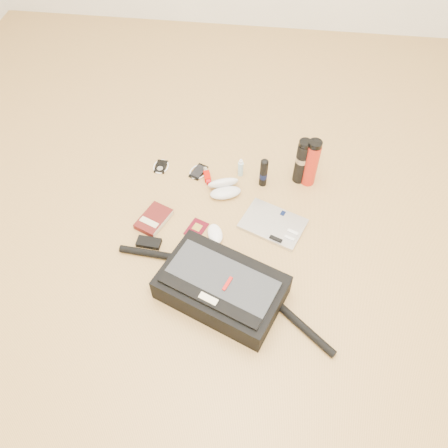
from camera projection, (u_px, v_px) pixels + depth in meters
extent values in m
plane|color=tan|center=(231.00, 241.00, 2.10)|extent=(4.00, 4.00, 0.00)
cube|color=black|center=(222.00, 287.00, 1.87)|extent=(0.60, 0.49, 0.13)
cube|color=#2D3034|center=(220.00, 281.00, 1.81)|extent=(0.51, 0.38, 0.01)
cube|color=black|center=(208.00, 300.00, 1.76)|extent=(0.45, 0.22, 0.02)
cube|color=#F2E7C1|center=(208.00, 299.00, 1.76)|extent=(0.09, 0.06, 0.02)
cube|color=#B9110C|center=(227.00, 284.00, 1.80)|extent=(0.04, 0.07, 0.02)
cylinder|color=black|center=(153.00, 254.00, 2.03)|extent=(0.32, 0.06, 0.03)
cylinder|color=black|center=(304.00, 327.00, 1.81)|extent=(0.27, 0.23, 0.03)
cube|color=black|center=(149.00, 243.00, 2.08)|extent=(0.12, 0.06, 0.02)
cube|color=#BBBABD|center=(273.00, 224.00, 2.15)|extent=(0.35, 0.30, 0.02)
cube|color=#081132|center=(283.00, 213.00, 2.18)|extent=(0.03, 0.03, 0.00)
cube|color=silver|center=(293.00, 232.00, 2.10)|extent=(0.06, 0.04, 0.01)
cube|color=silver|center=(289.00, 238.00, 2.08)|extent=(0.05, 0.03, 0.01)
cube|color=black|center=(276.00, 239.00, 2.08)|extent=(0.07, 0.04, 0.01)
cube|color=#4D1210|center=(154.00, 219.00, 2.16)|extent=(0.18, 0.21, 0.03)
cube|color=#C1B59A|center=(164.00, 224.00, 2.14)|extent=(0.07, 0.16, 0.03)
cube|color=beige|center=(149.00, 222.00, 2.13)|extent=(0.10, 0.07, 0.00)
cube|color=#4B0611|center=(196.00, 229.00, 2.14)|extent=(0.12, 0.14, 0.00)
cube|color=gold|center=(197.00, 227.00, 2.14)|extent=(0.05, 0.05, 0.00)
ellipsoid|color=white|center=(215.00, 234.00, 2.10)|extent=(0.11, 0.14, 0.04)
ellipsoid|color=silver|center=(226.00, 193.00, 2.25)|extent=(0.18, 0.13, 0.05)
ellipsoid|color=silver|center=(223.00, 183.00, 2.27)|extent=(0.18, 0.14, 0.09)
ellipsoid|color=black|center=(219.00, 193.00, 2.25)|extent=(0.05, 0.04, 0.01)
ellipsoid|color=black|center=(232.00, 191.00, 2.26)|extent=(0.05, 0.04, 0.01)
cylinder|color=black|center=(226.00, 192.00, 2.25)|extent=(0.03, 0.01, 0.01)
cube|color=black|center=(161.00, 167.00, 2.39)|extent=(0.06, 0.10, 0.01)
cylinder|color=#ACACAE|center=(160.00, 168.00, 2.38)|extent=(0.03, 0.03, 0.00)
torus|color=white|center=(161.00, 166.00, 2.39)|extent=(0.09, 0.09, 0.01)
cube|color=black|center=(199.00, 172.00, 2.37)|extent=(0.10, 0.13, 0.01)
cube|color=black|center=(198.00, 171.00, 2.37)|extent=(0.08, 0.10, 0.00)
torus|color=white|center=(199.00, 172.00, 2.37)|extent=(0.12, 0.12, 0.01)
cube|color=#B20B01|center=(207.00, 176.00, 2.34)|extent=(0.05, 0.07, 0.03)
cube|color=red|center=(208.00, 182.00, 2.31)|extent=(0.03, 0.03, 0.02)
cylinder|color=#B6B6B8|center=(206.00, 171.00, 2.36)|extent=(0.03, 0.04, 0.02)
cylinder|color=#A4D0E0|center=(241.00, 169.00, 2.33)|extent=(0.03, 0.03, 0.09)
cylinder|color=white|center=(241.00, 162.00, 2.29)|extent=(0.02, 0.02, 0.02)
cylinder|color=silver|center=(241.00, 160.00, 2.28)|extent=(0.01, 0.01, 0.01)
cylinder|color=black|center=(264.00, 173.00, 2.26)|extent=(0.05, 0.05, 0.17)
cylinder|color=black|center=(263.00, 175.00, 2.27)|extent=(0.05, 0.05, 0.03)
ellipsoid|color=black|center=(265.00, 162.00, 2.19)|extent=(0.05, 0.05, 0.02)
cylinder|color=black|center=(302.00, 163.00, 2.25)|extent=(0.08, 0.08, 0.24)
cylinder|color=#ABAAAD|center=(302.00, 159.00, 2.22)|extent=(0.08, 0.08, 0.03)
cylinder|color=black|center=(305.00, 144.00, 2.14)|extent=(0.08, 0.08, 0.02)
cylinder|color=red|center=(311.00, 165.00, 2.23)|extent=(0.07, 0.07, 0.25)
cylinder|color=black|center=(315.00, 144.00, 2.12)|extent=(0.07, 0.07, 0.03)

